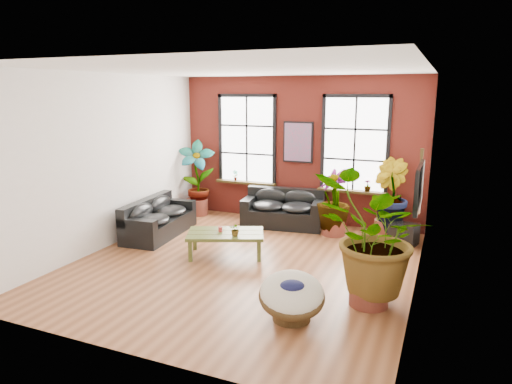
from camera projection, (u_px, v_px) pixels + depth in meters
room at (246, 170)px, 8.21m from camera, size 6.04×6.54×3.54m
sofa_back at (284, 209)px, 10.84m from camera, size 1.98×1.16×0.86m
sofa_left at (157, 219)px, 10.14m from camera, size 1.03×2.09×0.80m
coffee_table at (226, 235)px, 8.83m from camera, size 1.66×1.34×0.56m
papasan_chair at (292, 296)px, 6.33m from camera, size 1.20×1.20×0.70m
poster at (298, 142)px, 10.90m from camera, size 0.74×0.06×0.98m
tv_wall_unit at (419, 190)px, 7.55m from camera, size 0.13×1.86×1.20m
media_box at (404, 234)px, 9.51m from camera, size 0.63×0.56×0.45m
pot_back_left at (197, 207)px, 11.86m from camera, size 0.70×0.70×0.41m
pot_back_right at (386, 228)px, 10.06m from camera, size 0.53×0.53×0.37m
pot_right_wall at (369, 291)px, 6.80m from camera, size 0.69×0.69×0.43m
pot_mid at (333, 227)px, 10.16m from camera, size 0.53×0.53×0.37m
floor_plant_back_left at (197, 175)px, 11.67m from camera, size 1.11×0.96×1.78m
floor_plant_back_right at (390, 195)px, 9.92m from camera, size 1.09×1.11×1.57m
floor_plant_right_wall at (374, 237)px, 6.61m from camera, size 2.11×2.16×1.82m
floor_plant_mid at (333, 199)px, 10.04m from camera, size 1.05×1.05×1.34m
table_plant at (236, 229)px, 8.58m from camera, size 0.27×0.25×0.26m
sill_plant_left at (235, 175)px, 11.68m from camera, size 0.17×0.17×0.27m
sill_plant_right at (368, 186)px, 10.40m from camera, size 0.19×0.19×0.27m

